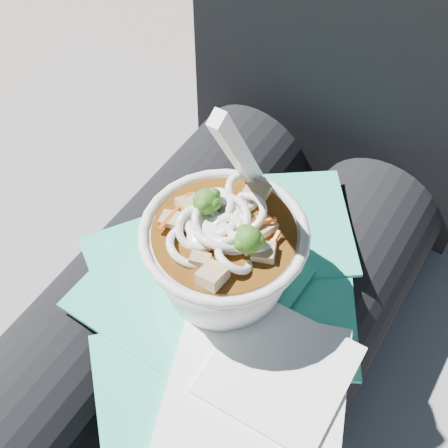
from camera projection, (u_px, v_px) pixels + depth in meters
The scene contains 6 objects.
stone_ledge at pixel (269, 341), 0.94m from camera, with size 1.00×0.50×0.42m, color slate.
lap at pixel (212, 320), 0.64m from camera, with size 0.32×0.48×0.15m.
person_body at pixel (259, 241), 0.66m from camera, with size 0.34×0.94×0.98m.
plastic_bag at pixel (213, 290), 0.57m from camera, with size 0.30×0.39×0.01m.
napkins at pixel (263, 384), 0.50m from camera, with size 0.18×0.18×0.01m.
udon_bowl at pixel (224, 251), 0.52m from camera, with size 0.14×0.14×0.19m.
Camera 1 is at (0.18, -0.26, 1.06)m, focal length 50.00 mm.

